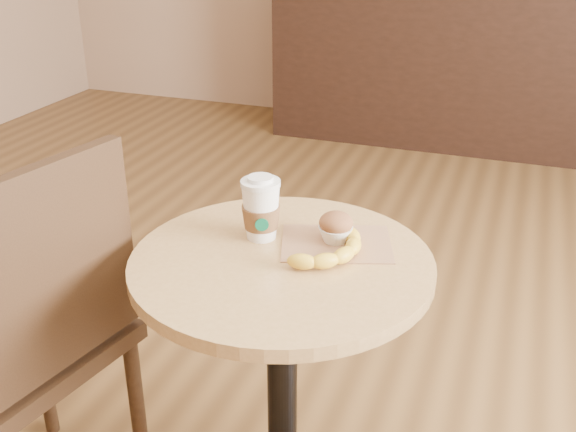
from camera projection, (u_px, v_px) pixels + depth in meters
The scene contains 7 objects.
cafe_table at pixel (282, 350), 1.53m from camera, with size 0.65×0.65×0.75m.
chair_left at pixel (32, 337), 1.53m from camera, with size 0.51×0.51×0.98m.
service_counter at pixel (452, 60), 4.25m from camera, with size 2.30×0.65×1.04m.
kraft_bag at pixel (336, 243), 1.48m from camera, with size 0.24×0.18×0.00m, color #966948.
coffee_cup at pixel (261, 211), 1.49m from camera, with size 0.09×0.09×0.15m.
muffin at pixel (336, 227), 1.48m from camera, with size 0.08×0.08×0.07m.
banana at pixel (333, 246), 1.43m from camera, with size 0.14×0.24×0.03m, color gold, non-canonical shape.
Camera 1 is at (0.47, -1.18, 1.44)m, focal length 42.00 mm.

